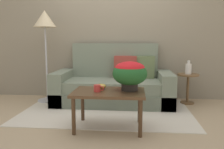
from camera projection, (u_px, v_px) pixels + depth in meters
ground_plane at (105, 114)px, 3.55m from camera, size 14.00×14.00×0.00m
wall_back at (113, 22)px, 4.49m from camera, size 6.40×0.12×2.90m
area_rug at (107, 111)px, 3.71m from camera, size 2.58×1.63×0.01m
couch at (114, 86)px, 4.18m from camera, size 2.02×0.89×1.04m
coffee_table at (109, 96)px, 2.93m from camera, size 0.88×0.59×0.48m
side_table at (188, 83)px, 4.12m from camera, size 0.37×0.37×0.52m
floor_lamp at (45, 26)px, 4.14m from camera, size 0.39×0.39×1.62m
potted_plant at (130, 73)px, 2.94m from camera, size 0.43×0.43×0.36m
coffee_mug at (97, 88)px, 2.88m from camera, size 0.13×0.08×0.09m
snack_bowl at (101, 86)px, 3.04m from camera, size 0.14×0.14×0.07m
table_vase at (188, 68)px, 4.10m from camera, size 0.10×0.10×0.23m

